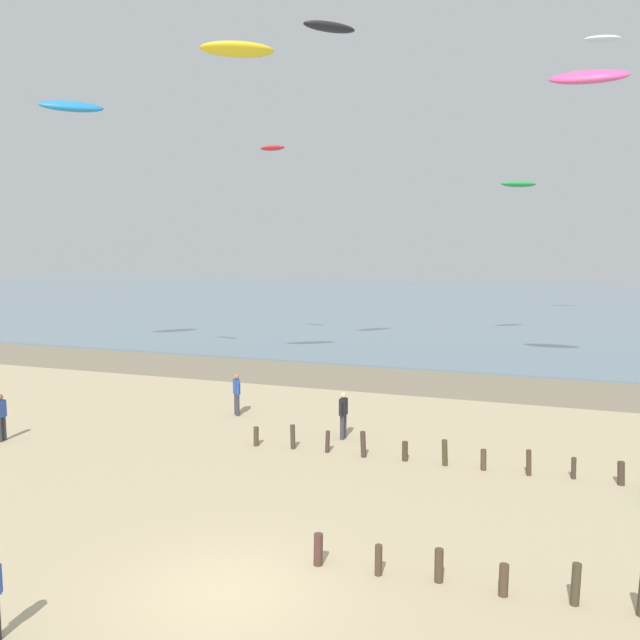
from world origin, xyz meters
TOP-DOWN VIEW (x-y plane):
  - ground_plane at (0.00, 0.00)m, footprint 160.00×160.00m
  - wet_sand_strip at (0.00, 21.36)m, footprint 120.00×6.02m
  - sea at (0.00, 59.37)m, footprint 160.00×70.00m
  - groyne_near at (7.50, 1.75)m, footprint 12.12×0.34m
  - groyne_mid at (4.46, 9.31)m, footprint 15.74×0.33m
  - person_nearest_camera at (-12.26, 6.82)m, footprint 0.24×0.57m
  - person_by_waterline at (-0.85, 11.04)m, footprint 0.24×0.57m
  - person_left_flank at (-5.89, 12.74)m, footprint 0.40×0.46m
  - kite_aloft_1 at (-5.34, 23.04)m, footprint 2.74×2.81m
  - kite_aloft_2 at (-10.94, 28.71)m, footprint 1.92×1.04m
  - kite_aloft_3 at (7.20, 22.29)m, footprint 3.47×1.30m
  - kite_aloft_5 at (3.60, 35.31)m, footprint 2.57×2.22m
  - kite_aloft_6 at (8.62, 43.37)m, footprint 2.71×1.35m
  - kite_aloft_8 at (-7.86, 17.37)m, footprint 3.48×2.72m
  - kite_aloft_9 at (-19.55, 20.63)m, footprint 3.32×3.30m

SIDE VIEW (x-z plane):
  - ground_plane at x=0.00m, z-range 0.00..0.00m
  - wet_sand_strip at x=0.00m, z-range 0.00..0.01m
  - sea at x=0.00m, z-range 0.00..0.10m
  - groyne_mid at x=4.46m, z-range -0.08..0.80m
  - groyne_near at x=7.50m, z-range -0.07..0.86m
  - person_nearest_camera at x=-12.26m, z-range 0.06..1.77m
  - person_by_waterline at x=-0.85m, z-range 0.06..1.77m
  - person_left_flank at x=-5.89m, z-range 0.06..1.77m
  - kite_aloft_5 at x=3.60m, z-range 10.31..10.77m
  - kite_aloft_2 at x=-10.94m, z-range 12.43..12.86m
  - kite_aloft_9 at x=-19.55m, z-range 13.84..14.77m
  - kite_aloft_3 at x=7.20m, z-range 13.84..14.84m
  - kite_aloft_8 at x=-7.86m, z-range 15.18..16.00m
  - kite_aloft_1 at x=-5.34m, z-range 17.60..18.09m
  - kite_aloft_6 at x=8.62m, z-range 20.95..21.48m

